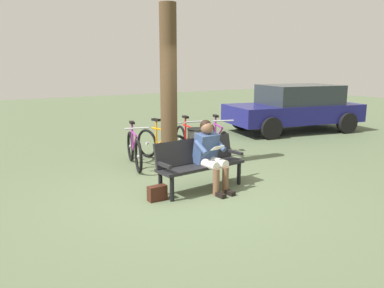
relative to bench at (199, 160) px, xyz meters
name	(u,v)px	position (x,y,z in m)	size (l,w,h in m)	color
ground_plane	(192,194)	(0.26, 0.21, -0.51)	(40.00, 40.00, 0.00)	#566647
bench	(199,160)	(0.00, 0.00, 0.00)	(1.63, 0.60, 0.87)	black
person_reading	(210,152)	(-0.12, 0.16, 0.16)	(0.51, 0.79, 1.20)	#334772
handbag	(157,193)	(0.88, 0.15, -0.39)	(0.30, 0.14, 0.24)	#3F1E14
tree_trunk	(169,89)	(-0.17, -1.34, 1.12)	(0.33, 0.33, 3.26)	#4C3823
litter_bin	(197,147)	(-0.79, -1.26, -0.10)	(0.41, 0.41, 0.81)	slate
bicycle_blue	(218,140)	(-1.75, -1.84, -0.15)	(0.67, 1.61, 0.94)	black
bicycle_black	(188,142)	(-1.08, -2.07, -0.15)	(0.48, 1.67, 0.94)	black
bicycle_orange	(162,145)	(-0.37, -2.03, -0.15)	(0.59, 1.64, 0.94)	black
bicycle_red	(134,150)	(0.34, -1.94, -0.15)	(0.58, 1.64, 0.94)	black
parked_car	(295,107)	(-5.76, -3.19, 0.27)	(4.48, 2.66, 1.47)	navy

